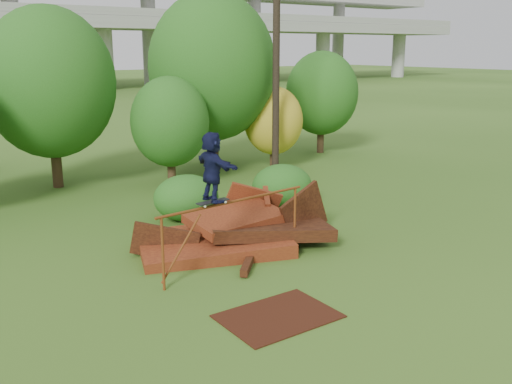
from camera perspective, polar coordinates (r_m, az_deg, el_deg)
ground at (r=13.76m, az=7.66°, el=-7.66°), size 240.00×240.00×0.00m
scrap_pile at (r=15.06m, az=-1.88°, el=-4.15°), size 5.70×3.76×1.93m
grind_rail at (r=13.32m, az=-2.13°, el=-2.30°), size 4.25×0.45×1.68m
skateboard at (r=12.83m, az=-4.33°, el=-0.97°), size 0.81×0.29×0.08m
skater at (r=12.64m, az=-4.40°, el=2.53°), size 0.48×1.46×1.57m
flat_plate at (r=11.39m, az=2.24°, el=-12.30°), size 2.22×1.60×0.03m
tree_1 at (r=22.21m, az=-19.95°, el=10.23°), size 4.75×4.75×6.61m
tree_2 at (r=21.51m, az=-8.61°, el=6.94°), size 2.92×2.92×4.11m
tree_3 at (r=24.27m, az=-4.38°, el=12.34°), size 5.32×5.32×7.38m
tree_4 at (r=24.72m, az=1.75°, el=7.14°), size 2.55×2.55×3.52m
tree_5 at (r=28.45m, az=6.59°, el=9.78°), size 3.54×3.54×4.98m
shrub_left at (r=17.38m, az=-6.99°, el=-0.56°), size 2.01×1.85×1.39m
shrub_right at (r=18.60m, az=2.62°, el=0.59°), size 2.03×1.86×1.43m
utility_pole at (r=22.69m, az=2.03°, el=13.18°), size 1.40×0.28×9.22m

